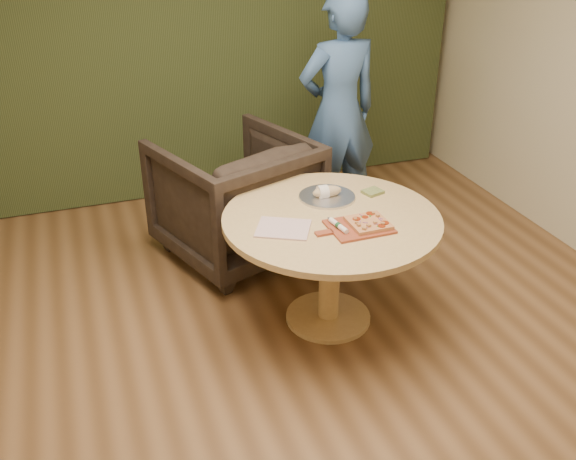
# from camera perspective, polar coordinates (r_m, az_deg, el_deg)

# --- Properties ---
(room_shell) EXTENTS (5.04, 6.04, 2.84)m
(room_shell) POSITION_cam_1_polar(r_m,az_deg,el_deg) (2.94, 2.65, 6.46)
(room_shell) COLOR brown
(room_shell) RESTS_ON ground
(curtain) EXTENTS (4.80, 0.14, 2.78)m
(curtain) POSITION_cam_1_polar(r_m,az_deg,el_deg) (5.63, -8.88, 16.79)
(curtain) COLOR #2B3618
(curtain) RESTS_ON ground
(pedestal_table) EXTENTS (1.32, 1.32, 0.75)m
(pedestal_table) POSITION_cam_1_polar(r_m,az_deg,el_deg) (3.90, 3.84, -0.60)
(pedestal_table) COLOR tan
(pedestal_table) RESTS_ON ground
(pizza_paddle) EXTENTS (0.45, 0.28, 0.01)m
(pizza_paddle) POSITION_cam_1_polar(r_m,az_deg,el_deg) (3.71, 6.20, 0.26)
(pizza_paddle) COLOR #9B4227
(pizza_paddle) RESTS_ON pedestal_table
(flatbread_pizza) EXTENTS (0.22, 0.22, 0.04)m
(flatbread_pizza) POSITION_cam_1_polar(r_m,az_deg,el_deg) (3.72, 7.17, 0.64)
(flatbread_pizza) COLOR tan
(flatbread_pizza) RESTS_ON pizza_paddle
(cutlery_roll) EXTENTS (0.06, 0.20, 0.03)m
(cutlery_roll) POSITION_cam_1_polar(r_m,az_deg,el_deg) (3.67, 4.51, 0.40)
(cutlery_roll) COLOR white
(cutlery_roll) RESTS_ON pizza_paddle
(newspaper) EXTENTS (0.38, 0.36, 0.01)m
(newspaper) POSITION_cam_1_polar(r_m,az_deg,el_deg) (3.68, -0.43, 0.14)
(newspaper) COLOR white
(newspaper) RESTS_ON pedestal_table
(serving_tray) EXTENTS (0.36, 0.36, 0.02)m
(serving_tray) POSITION_cam_1_polar(r_m,az_deg,el_deg) (4.06, 3.49, 2.97)
(serving_tray) COLOR silver
(serving_tray) RESTS_ON pedestal_table
(bread_roll) EXTENTS (0.19, 0.09, 0.09)m
(bread_roll) POSITION_cam_1_polar(r_m,az_deg,el_deg) (4.04, 3.39, 3.42)
(bread_roll) COLOR tan
(bread_roll) RESTS_ON serving_tray
(green_packet) EXTENTS (0.14, 0.13, 0.02)m
(green_packet) POSITION_cam_1_polar(r_m,az_deg,el_deg) (4.15, 7.53, 3.38)
(green_packet) COLOR #57652D
(green_packet) RESTS_ON pedestal_table
(armchair) EXTENTS (1.24, 1.21, 1.02)m
(armchair) POSITION_cam_1_polar(r_m,az_deg,el_deg) (4.72, -4.75, 3.37)
(armchair) COLOR black
(armchair) RESTS_ON ground
(person_standing) EXTENTS (0.71, 0.50, 1.86)m
(person_standing) POSITION_cam_1_polar(r_m,az_deg,el_deg) (5.11, 4.50, 10.41)
(person_standing) COLOR #3C5F90
(person_standing) RESTS_ON ground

